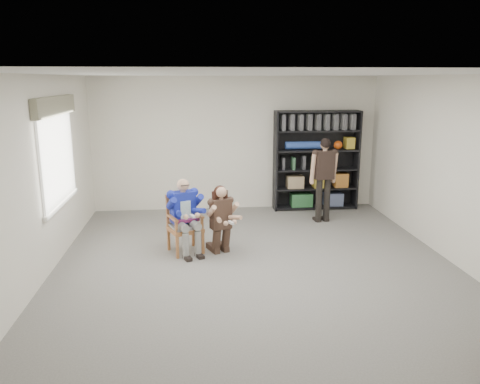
{
  "coord_description": "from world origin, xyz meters",
  "views": [
    {
      "loc": [
        -0.9,
        -6.32,
        2.73
      ],
      "look_at": [
        -0.2,
        0.6,
        1.05
      ],
      "focal_mm": 35.0,
      "sensor_mm": 36.0,
      "label": 1
    }
  ],
  "objects_px": {
    "kneeling_woman": "(222,220)",
    "standing_man": "(324,181)",
    "armchair": "(185,224)",
    "seated_man": "(185,216)",
    "bookshelf": "(316,160)"
  },
  "relations": [
    {
      "from": "seated_man",
      "to": "standing_man",
      "type": "distance_m",
      "value": 3.02
    },
    {
      "from": "kneeling_woman",
      "to": "standing_man",
      "type": "relative_size",
      "value": 0.68
    },
    {
      "from": "kneeling_woman",
      "to": "bookshelf",
      "type": "bearing_deg",
      "value": 27.47
    },
    {
      "from": "kneeling_woman",
      "to": "standing_man",
      "type": "bearing_deg",
      "value": 14.9
    },
    {
      "from": "seated_man",
      "to": "standing_man",
      "type": "relative_size",
      "value": 0.74
    },
    {
      "from": "seated_man",
      "to": "standing_man",
      "type": "bearing_deg",
      "value": 6.47
    },
    {
      "from": "armchair",
      "to": "kneeling_woman",
      "type": "relative_size",
      "value": 0.84
    },
    {
      "from": "kneeling_woman",
      "to": "standing_man",
      "type": "xyz_separation_m",
      "value": [
        2.08,
        1.54,
        0.27
      ]
    },
    {
      "from": "armchair",
      "to": "bookshelf",
      "type": "distance_m",
      "value": 3.7
    },
    {
      "from": "kneeling_woman",
      "to": "bookshelf",
      "type": "height_order",
      "value": "bookshelf"
    },
    {
      "from": "armchair",
      "to": "seated_man",
      "type": "xyz_separation_m",
      "value": [
        0.0,
        0.0,
        0.14
      ]
    },
    {
      "from": "seated_man",
      "to": "armchair",
      "type": "bearing_deg",
      "value": 0.0
    },
    {
      "from": "armchair",
      "to": "kneeling_woman",
      "type": "xyz_separation_m",
      "value": [
        0.58,
        -0.12,
        0.09
      ]
    },
    {
      "from": "armchair",
      "to": "seated_man",
      "type": "bearing_deg",
      "value": 0.0
    },
    {
      "from": "armchair",
      "to": "standing_man",
      "type": "xyz_separation_m",
      "value": [
        2.66,
        1.42,
        0.36
      ]
    }
  ]
}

